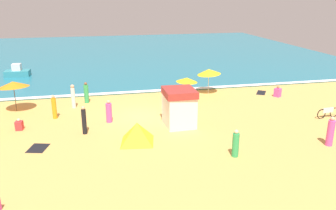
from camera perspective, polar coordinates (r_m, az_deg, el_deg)
ground_plane at (r=24.67m, az=-4.55°, el=-1.95°), size 60.00×60.00×0.00m
ocean_water at (r=51.78m, az=-8.95°, el=8.45°), size 60.00×44.00×0.10m
wave_breaker_foam at (r=30.60m, az=-6.21°, el=2.15°), size 57.00×0.70×0.01m
lifeguard_cabana at (r=22.60m, az=1.86°, el=-0.34°), size 1.99×2.20×2.50m
beach_umbrella_0 at (r=27.56m, az=-24.20°, el=3.12°), size 3.02×3.03×2.37m
beach_umbrella_1 at (r=28.23m, az=3.12°, el=4.17°), size 2.29×2.28×1.89m
beach_umbrella_3 at (r=30.06m, az=6.76°, el=5.47°), size 2.08×2.04×2.27m
beach_tent at (r=20.31m, az=-5.11°, el=-4.56°), size 2.63×2.61×1.23m
parked_bicycle at (r=26.79m, az=24.89°, el=-1.13°), size 1.82×0.25×0.76m
beachgoer_0 at (r=30.74m, az=17.65°, el=2.03°), size 0.65×0.65×0.94m
beachgoer_1 at (r=18.84m, az=11.10°, el=-6.37°), size 0.52×0.52×1.55m
beachgoer_2 at (r=21.99m, az=-13.69°, el=-2.52°), size 0.32×0.32×1.81m
beachgoer_3 at (r=25.31m, az=-18.29°, el=-0.37°), size 0.39×0.39×1.71m
beachgoer_4 at (r=24.13m, az=-23.35°, el=-3.08°), size 0.48×0.48×0.78m
beachgoer_5 at (r=27.24m, az=-15.39°, el=1.38°), size 0.41×0.41×1.84m
beachgoer_7 at (r=23.71m, az=-9.73°, el=-1.15°), size 0.43×0.43×1.56m
beachgoer_9 at (r=21.84m, az=25.24°, el=-4.08°), size 0.53×0.53×1.76m
beachgoer_10 at (r=28.31m, az=-13.34°, el=1.91°), size 0.43×0.43×1.69m
beach_towel_0 at (r=31.66m, az=15.13°, el=1.97°), size 1.42×1.66×0.01m
beach_towel_1 at (r=21.05m, az=-20.66°, el=-6.68°), size 1.27×1.47×0.01m
small_boat_0 at (r=39.55m, az=-23.62°, el=4.99°), size 2.51×1.47×1.32m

